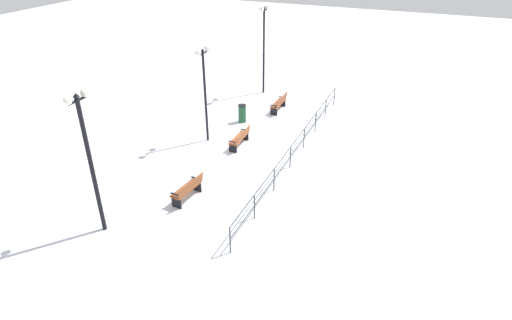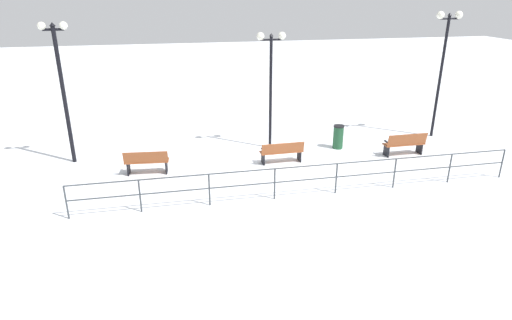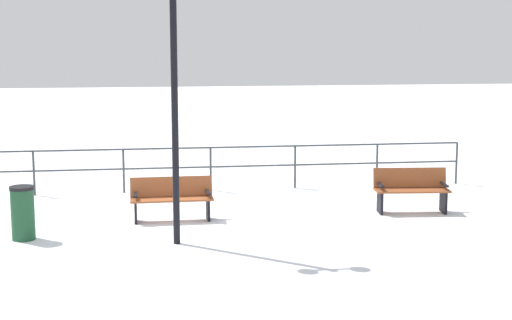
# 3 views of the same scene
# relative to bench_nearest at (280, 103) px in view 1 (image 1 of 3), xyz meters

# --- Properties ---
(ground_plane) EXTENTS (80.00, 80.00, 0.00)m
(ground_plane) POSITION_rel_bench_nearest_xyz_m (0.15, 4.90, -0.49)
(ground_plane) COLOR white
(ground_plane) RESTS_ON ground
(bench_nearest) EXTENTS (0.52, 1.64, 0.93)m
(bench_nearest) POSITION_rel_bench_nearest_xyz_m (0.00, 0.00, 0.00)
(bench_nearest) COLOR brown
(bench_nearest) RESTS_ON ground
(bench_second) EXTENTS (0.51, 1.62, 0.84)m
(bench_second) POSITION_rel_bench_nearest_xyz_m (0.22, 4.90, -0.03)
(bench_second) COLOR brown
(bench_second) RESTS_ON ground
(bench_third) EXTENTS (0.67, 1.56, 0.90)m
(bench_third) POSITION_rel_bench_nearest_xyz_m (0.19, 9.81, -0.01)
(bench_third) COLOR brown
(bench_third) RESTS_ON ground
(lamppost_near) EXTENTS (0.31, 1.14, 5.28)m
(lamppost_near) POSITION_rel_bench_nearest_xyz_m (1.99, -2.48, 3.31)
(lamppost_near) COLOR black
(lamppost_near) RESTS_ON ground
(lamppost_middle) EXTENTS (0.29, 1.13, 4.60)m
(lamppost_middle) POSITION_rel_bench_nearest_xyz_m (1.99, 4.92, 2.82)
(lamppost_middle) COLOR black
(lamppost_middle) RESTS_ON ground
(lamppost_far) EXTENTS (0.27, 0.97, 5.08)m
(lamppost_far) POSITION_rel_bench_nearest_xyz_m (1.99, 12.54, 2.77)
(lamppost_far) COLOR black
(lamppost_far) RESTS_ON ground
(waterfront_railing) EXTENTS (0.05, 14.14, 1.04)m
(waterfront_railing) POSITION_rel_bench_nearest_xyz_m (-2.65, 4.90, 0.21)
(waterfront_railing) COLOR #383D42
(waterfront_railing) RESTS_ON ground
(trash_bin) EXTENTS (0.43, 0.43, 0.97)m
(trash_bin) POSITION_rel_bench_nearest_xyz_m (1.33, 2.22, -0.00)
(trash_bin) COLOR #1E4C2D
(trash_bin) RESTS_ON ground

